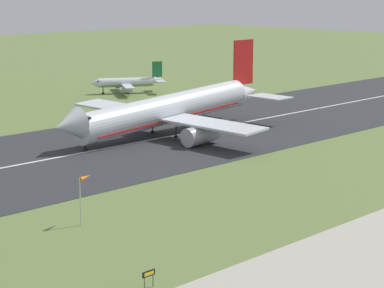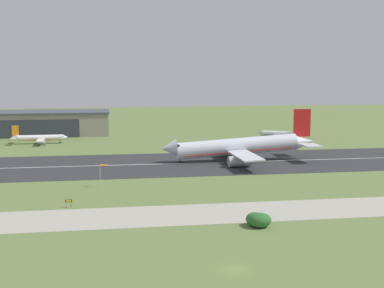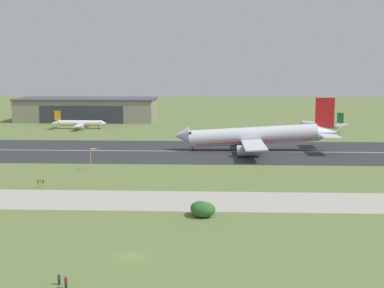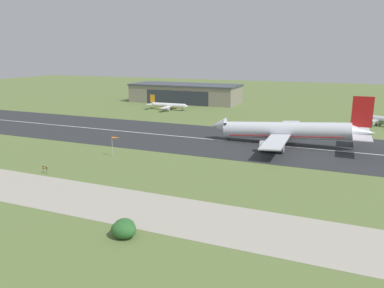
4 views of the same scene
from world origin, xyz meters
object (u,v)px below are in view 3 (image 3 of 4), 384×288
object	(u,v)px
spectator_left	(59,279)
runway_sign	(41,182)
airplane_parked_west	(321,125)
windsock_pole	(95,150)
spectator_right	(66,282)
shrub_clump	(202,209)
airplane_parked_centre	(80,123)
airplane_landing	(254,136)

from	to	relation	value
spectator_left	runway_sign	bearing A→B (deg)	110.44
airplane_parked_west	runway_sign	distance (m)	140.16
windsock_pole	spectator_left	xyz separation A→B (m)	(12.46, -77.35, -4.86)
windsock_pole	spectator_right	distance (m)	79.92
shrub_clump	windsock_pole	size ratio (longest dim) A/B	0.79
windsock_pole	runway_sign	bearing A→B (deg)	-110.71
airplane_parked_west	windsock_pole	xyz separation A→B (m)	(-79.29, -87.66, 2.65)
windsock_pole	spectator_left	world-z (taller)	windsock_pole
windsock_pole	runway_sign	xyz separation A→B (m)	(-8.24, -21.79, -4.26)
airplane_parked_centre	shrub_clump	world-z (taller)	airplane_parked_centre
airplane_landing	spectator_right	bearing A→B (deg)	-106.09
airplane_landing	spectator_left	size ratio (longest dim) A/B	34.87
airplane_landing	shrub_clump	world-z (taller)	airplane_landing
airplane_landing	spectator_left	xyz separation A→B (m)	(-34.19, -112.81, -4.25)
airplane_landing	windsock_pole	distance (m)	58.60
airplane_parked_centre	windsock_pole	size ratio (longest dim) A/B	3.85
airplane_parked_centre	shrub_clump	xyz separation A→B (m)	(59.07, -138.50, -1.07)
airplane_parked_centre	windsock_pole	bearing A→B (deg)	-73.47
shrub_clump	windsock_pole	bearing A→B (deg)	125.22
airplane_parked_centre	shrub_clump	distance (m)	150.57
airplane_parked_west	spectator_left	bearing A→B (deg)	-112.05
runway_sign	airplane_parked_centre	bearing A→B (deg)	99.67
windsock_pole	airplane_parked_west	bearing A→B (deg)	47.87
shrub_clump	airplane_parked_west	bearing A→B (deg)	69.85
runway_sign	spectator_right	size ratio (longest dim) A/B	1.04
airplane_parked_west	spectator_right	size ratio (longest dim) A/B	11.60
spectator_left	spectator_right	bearing A→B (deg)	-44.01
airplane_parked_centre	windsock_pole	xyz separation A→B (m)	(28.06, -94.57, 3.17)
airplane_parked_centre	shrub_clump	size ratio (longest dim) A/B	4.84
shrub_clump	windsock_pole	distance (m)	53.93
airplane_parked_centre	runway_sign	bearing A→B (deg)	-80.33
runway_sign	spectator_left	world-z (taller)	runway_sign
airplane_landing	airplane_parked_west	size ratio (longest dim) A/B	2.65
airplane_landing	airplane_parked_centre	bearing A→B (deg)	141.65
airplane_parked_centre	spectator_left	distance (m)	176.64
airplane_parked_west	windsock_pole	size ratio (longest dim) A/B	3.32
spectator_left	spectator_right	world-z (taller)	spectator_right
airplane_parked_west	shrub_clump	xyz separation A→B (m)	(-48.28, -131.59, -1.60)
airplane_landing	airplane_parked_west	world-z (taller)	airplane_landing
airplane_parked_west	windsock_pole	distance (m)	118.23
airplane_parked_centre	spectator_left	world-z (taller)	airplane_parked_centre
shrub_clump	spectator_left	world-z (taller)	shrub_clump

